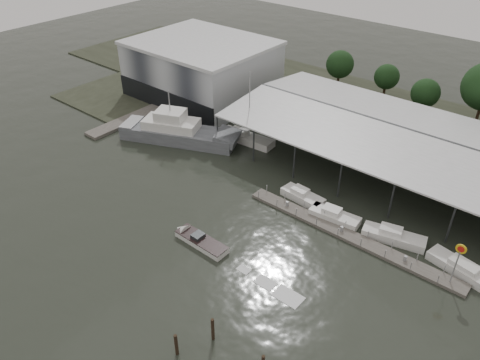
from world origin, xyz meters
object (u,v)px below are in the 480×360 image
Objects in this scene: shell_fuel_sign at (458,257)px; white_sailboat at (246,138)px; grey_trawler at (179,132)px; speedboat_underway at (198,239)px.

shell_fuel_sign is 0.46× the size of white_sailboat.
shell_fuel_sign is 0.28× the size of grey_trawler.
shell_fuel_sign is 38.12m from white_sailboat.
white_sailboat is 0.65× the size of speedboat_underway.
grey_trawler is at bearing 175.11° from shell_fuel_sign.
shell_fuel_sign is 45.18m from grey_trawler.
speedboat_underway is (19.70, -16.08, -1.19)m from grey_trawler.
shell_fuel_sign is 28.29m from speedboat_underway.
speedboat_underway is (11.23, -22.76, -0.25)m from white_sailboat.
grey_trawler is 1.63× the size of white_sailboat.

